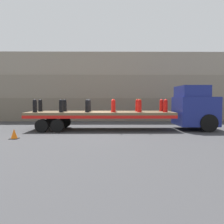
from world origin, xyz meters
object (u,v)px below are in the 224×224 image
(fire_hydrant_red_far_4, at_px, (137,105))
(fire_hydrant_red_near_3, at_px, (113,106))
(flatbed_trailer, at_px, (94,115))
(fire_hydrant_red_far_5, at_px, (161,105))
(fire_hydrant_red_near_4, at_px, (139,106))
(traffic_cone, at_px, (14,134))
(truck_cab, at_px, (196,107))
(fire_hydrant_black_near_2, at_px, (87,106))
(fire_hydrant_black_far_2, at_px, (89,105))
(fire_hydrant_black_far_0, at_px, (40,105))
(fire_hydrant_black_near_1, at_px, (61,106))
(fire_hydrant_red_near_5, at_px, (166,106))
(fire_hydrant_black_far_1, at_px, (65,105))
(fire_hydrant_red_far_3, at_px, (113,105))
(fire_hydrant_black_near_0, at_px, (35,106))

(fire_hydrant_red_far_4, bearing_deg, fire_hydrant_red_near_3, -146.66)
(flatbed_trailer, relative_size, fire_hydrant_red_far_5, 11.39)
(fire_hydrant_red_near_4, relative_size, traffic_cone, 1.60)
(truck_cab, relative_size, fire_hydrant_red_near_4, 3.48)
(traffic_cone, bearing_deg, flatbed_trailer, 41.23)
(fire_hydrant_black_near_2, height_order, fire_hydrant_black_far_2, same)
(truck_cab, relative_size, fire_hydrant_black_far_0, 3.48)
(flatbed_trailer, height_order, fire_hydrant_black_near_1, fire_hydrant_black_near_1)
(fire_hydrant_black_near_2, xyz_separation_m, fire_hydrant_red_far_5, (5.20, 1.14, 0.00))
(fire_hydrant_red_far_4, bearing_deg, fire_hydrant_red_near_5, -33.34)
(traffic_cone, bearing_deg, fire_hydrant_black_near_1, 57.38)
(fire_hydrant_black_far_1, bearing_deg, fire_hydrant_red_near_4, -12.37)
(fire_hydrant_black_far_2, xyz_separation_m, fire_hydrant_red_near_5, (5.20, -1.14, 0.00))
(fire_hydrant_red_near_3, height_order, fire_hydrant_red_far_5, same)
(fire_hydrant_black_far_1, height_order, fire_hydrant_red_far_5, same)
(fire_hydrant_black_near_2, bearing_deg, fire_hydrant_red_far_3, 33.34)
(fire_hydrant_red_near_5, bearing_deg, fire_hydrant_black_far_0, 172.50)
(fire_hydrant_black_far_0, distance_m, fire_hydrant_black_far_2, 3.47)
(fire_hydrant_black_far_1, xyz_separation_m, traffic_cone, (-1.86, -4.04, -1.40))
(flatbed_trailer, distance_m, fire_hydrant_red_near_4, 3.21)
(fire_hydrant_black_near_0, distance_m, fire_hydrant_red_near_3, 5.20)
(truck_cab, distance_m, fire_hydrant_black_near_2, 7.46)
(fire_hydrant_black_far_1, height_order, fire_hydrant_red_near_3, same)
(fire_hydrant_black_far_1, bearing_deg, flatbed_trailer, -15.14)
(fire_hydrant_black_near_1, relative_size, traffic_cone, 1.60)
(fire_hydrant_black_far_0, relative_size, fire_hydrant_red_far_4, 1.00)
(fire_hydrant_red_far_3, xyz_separation_m, fire_hydrant_red_near_4, (1.73, -1.14, 0.00))
(traffic_cone, bearing_deg, fire_hydrant_black_far_0, 88.21)
(fire_hydrant_black_far_1, height_order, fire_hydrant_red_far_4, same)
(fire_hydrant_black_far_0, bearing_deg, fire_hydrant_black_near_2, -18.21)
(fire_hydrant_black_near_0, xyz_separation_m, fire_hydrant_red_near_4, (6.93, 0.00, 0.00))
(truck_cab, relative_size, fire_hydrant_red_far_3, 3.48)
(fire_hydrant_red_near_4, xyz_separation_m, fire_hydrant_red_far_4, (0.00, 1.14, 0.00))
(fire_hydrant_red_near_3, height_order, fire_hydrant_red_near_5, same)
(fire_hydrant_black_far_1, bearing_deg, fire_hydrant_red_far_4, 0.00)
(fire_hydrant_black_near_1, height_order, fire_hydrant_red_near_4, same)
(fire_hydrant_red_far_4, bearing_deg, flatbed_trailer, -169.56)
(fire_hydrant_black_near_0, relative_size, fire_hydrant_red_near_4, 1.00)
(fire_hydrant_red_far_3, distance_m, fire_hydrant_red_far_4, 1.73)
(fire_hydrant_black_far_1, height_order, traffic_cone, fire_hydrant_black_far_1)
(fire_hydrant_black_near_1, distance_m, fire_hydrant_black_far_2, 2.07)
(fire_hydrant_red_near_5, relative_size, traffic_cone, 1.60)
(fire_hydrant_black_near_2, distance_m, fire_hydrant_red_far_3, 2.07)
(truck_cab, relative_size, fire_hydrant_black_near_0, 3.48)
(fire_hydrant_black_near_2, bearing_deg, fire_hydrant_black_near_1, 180.00)
(fire_hydrant_black_near_1, bearing_deg, fire_hydrant_red_far_3, 18.21)
(fire_hydrant_red_far_4, xyz_separation_m, fire_hydrant_red_far_5, (1.73, 0.00, 0.00))
(fire_hydrant_black_far_1, relative_size, fire_hydrant_red_near_4, 1.00)
(fire_hydrant_black_near_1, bearing_deg, traffic_cone, -122.62)
(flatbed_trailer, relative_size, fire_hydrant_black_near_2, 11.39)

